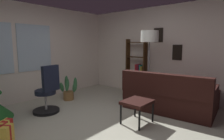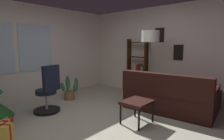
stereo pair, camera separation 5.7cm
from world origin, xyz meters
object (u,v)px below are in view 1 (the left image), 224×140
Objects in this scene: office_chair at (47,95)px; potted_plant at (69,90)px; gift_box_red at (3,126)px; gift_box_gold at (3,134)px; bookshelf at (137,70)px; couch at (176,97)px; footstool at (137,103)px; floor_lamp at (150,40)px.

potted_plant is (0.88, 0.45, -0.15)m from office_chair.
gift_box_red is 1.06m from office_chair.
gift_box_gold is 0.19× the size of bookshelf.
potted_plant is (1.87, 0.70, 0.15)m from gift_box_red.
bookshelf reaches higher than gift_box_red.
couch reaches higher than footstool.
potted_plant is at bearing 20.46° from gift_box_red.
gift_box_gold is 0.48× the size of potted_plant.
gift_box_red is at bearing 70.95° from gift_box_gold.
bookshelf is (0.55, 1.43, 0.43)m from couch.
floor_lamp is (1.28, 0.50, 1.20)m from footstool.
floor_lamp is 2.48m from potted_plant.
couch is 1.19× the size of bookshelf.
office_chair is 0.64× the size of bookshelf.
floor_lamp is (3.20, -0.65, 1.44)m from gift_box_gold.
gift_box_red is at bearing 161.76° from floor_lamp.
floor_lamp is 2.75× the size of potted_plant.
couch is 6.21× the size of gift_box_gold.
floor_lamp is at bearing -124.76° from bookshelf.
bookshelf is at bearing 0.09° from gift_box_gold.
gift_box_red is at bearing 149.09° from couch.
potted_plant is at bearing 88.05° from footstool.
couch is 3.48m from gift_box_red.
office_chair is at bearing 166.73° from bookshelf.
gift_box_red is at bearing -165.85° from office_chair.
potted_plant is (-1.67, 1.05, -0.48)m from bookshelf.
footstool is at bearing -65.29° from office_chair.
gift_box_red is 0.29× the size of office_chair.
office_chair reaches higher than footstool.
office_chair is 2.64m from bookshelf.
gift_box_gold is 3.57m from floor_lamp.
potted_plant is at bearing 26.92° from office_chair.
gift_box_red is 0.19× the size of bookshelf.
office_chair is (1.11, 0.61, 0.27)m from gift_box_gold.
couch is 1.22m from footstool.
potted_plant is (0.08, 2.21, -0.13)m from footstool.
couch is at bearing -24.65° from gift_box_gold.
couch is 2.96× the size of potted_plant.
bookshelf reaches higher than footstool.
gift_box_gold is 2.26m from potted_plant.
floor_lamp reaches higher than gift_box_red.
footstool is 2.25m from gift_box_gold.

